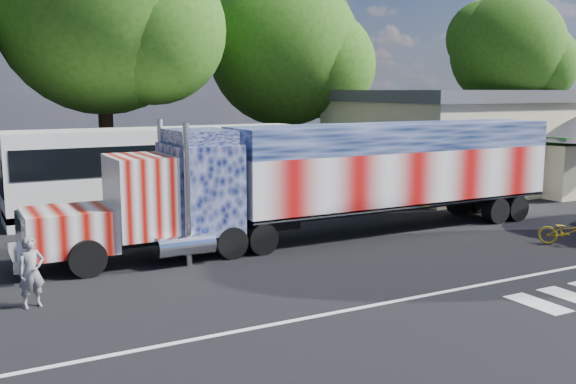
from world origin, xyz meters
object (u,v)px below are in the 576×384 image
bicycle (567,232)px  coach_bus (162,170)px  semi_truck (340,175)px  tree_ne_a (287,51)px  woman (31,272)px  tree_far_ne (510,52)px  tree_n_mid (105,10)px

bicycle → coach_bus: bearing=95.5°
semi_truck → coach_bus: bearing=121.8°
tree_ne_a → semi_truck: bearing=-110.9°
coach_bus → tree_ne_a: bearing=36.8°
coach_bus → woman: size_ratio=7.17×
semi_truck → bicycle: semi_truck is taller
bicycle → tree_ne_a: size_ratio=0.15×
coach_bus → bicycle: 15.87m
woman → tree_far_ne: bearing=13.2°
semi_truck → tree_n_mid: bearing=112.4°
coach_bus → woman: bearing=-122.1°
bicycle → semi_truck: bearing=105.1°
bicycle → woman: bearing=138.4°
tree_far_ne → coach_bus: bearing=-167.0°
semi_truck → tree_ne_a: bearing=69.1°
coach_bus → tree_far_ne: 27.76m
semi_truck → woman: semi_truck is taller
semi_truck → coach_bus: semi_truck is taller
coach_bus → bicycle: coach_bus is taller
semi_truck → woman: (-10.72, -3.04, -1.32)m
coach_bus → tree_ne_a: size_ratio=1.04×
woman → tree_n_mid: bearing=57.6°
woman → tree_ne_a: 24.80m
woman → tree_n_mid: size_ratio=0.12×
woman → tree_ne_a: tree_ne_a is taller
semi_truck → tree_n_mid: 15.25m
tree_far_ne → bicycle: bearing=-131.8°
tree_ne_a → tree_far_ne: tree_ne_a is taller
semi_truck → tree_far_ne: bearing=30.8°
tree_n_mid → tree_ne_a: 11.00m
woman → tree_far_ne: size_ratio=0.15×
tree_ne_a → woman: bearing=-132.9°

